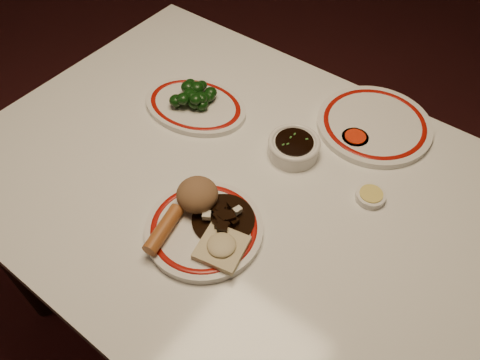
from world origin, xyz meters
name	(u,v)px	position (x,y,z in m)	size (l,w,h in m)	color
ground	(235,313)	(0.00, 0.00, 0.00)	(7.00, 7.00, 0.00)	black
dining_table	(233,199)	(0.00, 0.00, 0.66)	(1.20, 0.90, 0.75)	white
main_plate	(204,229)	(0.05, -0.16, 0.76)	(0.30, 0.30, 0.02)	silver
rice_mound	(197,195)	(0.00, -0.12, 0.80)	(0.09, 0.09, 0.06)	brown
spring_roll	(164,229)	(0.00, -0.22, 0.78)	(0.03, 0.03, 0.11)	#A55B28
fried_wonton	(222,247)	(0.11, -0.18, 0.78)	(0.10, 0.10, 0.02)	#C5B58B
stirfry_heap	(223,218)	(0.07, -0.12, 0.78)	(0.13, 0.13, 0.03)	black
broccoli_plate	(195,106)	(-0.21, 0.12, 0.76)	(0.30, 0.27, 0.02)	silver
broccoli_pile	(195,95)	(-0.21, 0.12, 0.79)	(0.10, 0.11, 0.05)	#23471C
soy_bowl	(294,148)	(0.07, 0.14, 0.77)	(0.12, 0.12, 0.04)	silver
sweet_sour_dish	(355,139)	(0.17, 0.26, 0.76)	(0.06, 0.06, 0.02)	silver
mustard_dish	(370,196)	(0.28, 0.13, 0.76)	(0.06, 0.06, 0.02)	silver
far_plate	(374,124)	(0.18, 0.33, 0.76)	(0.37, 0.37, 0.02)	silver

